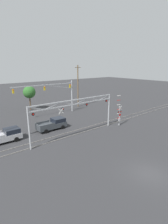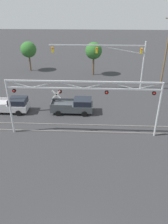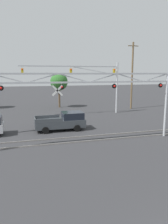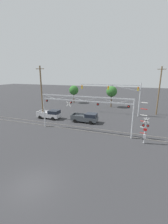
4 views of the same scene
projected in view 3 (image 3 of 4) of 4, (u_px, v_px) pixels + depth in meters
The scene contains 7 objects.
rail_track_near at pixel (88, 141), 18.91m from camera, with size 80.00×0.08×0.10m, color gray.
rail_track_far at pixel (83, 137), 20.27m from camera, with size 80.00×0.08×0.10m, color gray.
crossing_gantry at pixel (89, 90), 17.87m from camera, with size 15.10×0.26×5.89m.
traffic_signal_span at pixel (93, 78), 31.04m from camera, with size 14.01×0.39×7.39m.
pickup_truck_lead at pixel (63, 121), 22.73m from camera, with size 5.14×2.35×1.85m.
utility_pole_right at pixel (132, 75), 35.71m from camera, with size 1.80×0.28×10.79m.
background_tree_beyond_span at pixel (59, 82), 37.25m from camera, with size 2.99×2.99×5.93m.
Camera 3 is at (-5.26, -4.13, 5.84)m, focal length 35.00 mm.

